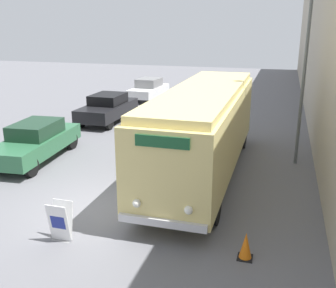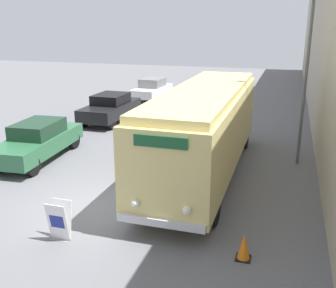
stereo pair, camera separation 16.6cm
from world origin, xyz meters
name	(u,v)px [view 1 (the left image)]	position (x,y,z in m)	size (l,w,h in m)	color
ground_plane	(99,209)	(0.00, 0.00, 0.00)	(80.00, 80.00, 0.00)	slate
building_wall_right	(322,56)	(6.57, 10.00, 3.89)	(0.30, 60.00, 7.78)	#B2A893
vintage_bus	(204,127)	(2.40, 3.69, 1.80)	(2.41, 10.17, 3.18)	black
sign_board	(60,222)	(-0.14, -1.88, 0.51)	(0.57, 0.39, 1.04)	gray
streetlamp	(308,36)	(5.70, 5.87, 4.90)	(0.36, 0.36, 7.76)	#595E60
parked_car_near	(36,141)	(-4.37, 3.33, 0.79)	(2.10, 4.91, 1.55)	black
parked_car_mid	(108,108)	(-4.34, 10.08, 0.80)	(1.92, 4.55, 1.55)	black
parked_car_far	(149,89)	(-4.33, 17.05, 0.77)	(1.93, 4.27, 1.52)	black
traffic_cone	(246,246)	(4.46, -1.38, 0.33)	(0.36, 0.36, 0.67)	black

